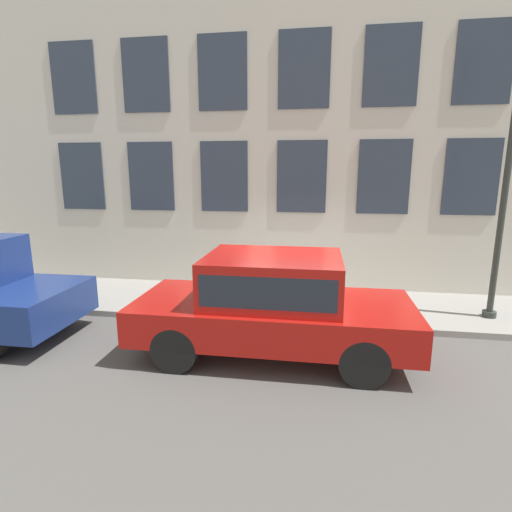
{
  "coord_description": "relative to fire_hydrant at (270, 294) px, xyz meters",
  "views": [
    {
      "loc": [
        -7.41,
        -0.44,
        3.04
      ],
      "look_at": [
        0.68,
        0.84,
        1.28
      ],
      "focal_mm": 28.0,
      "sensor_mm": 36.0,
      "label": 1
    }
  ],
  "objects": [
    {
      "name": "ground_plane",
      "position": [
        -0.58,
        -0.52,
        -0.49
      ],
      "size": [
        80.0,
        80.0,
        0.0
      ],
      "primitive_type": "plane",
      "color": "#514F4C"
    },
    {
      "name": "person",
      "position": [
        0.2,
        0.63,
        0.45
      ],
      "size": [
        0.33,
        0.22,
        1.35
      ],
      "rotation": [
        0.0,
        0.0,
        1.8
      ],
      "color": "navy",
      "rests_on": "sidewalk"
    },
    {
      "name": "parked_car_red_near",
      "position": [
        -1.73,
        -0.26,
        0.45
      ],
      "size": [
        1.94,
        4.54,
        1.7
      ],
      "color": "black",
      "rests_on": "ground_plane"
    },
    {
      "name": "fire_hydrant",
      "position": [
        0.0,
        0.0,
        0.0
      ],
      "size": [
        0.33,
        0.44,
        0.71
      ],
      "color": "gray",
      "rests_on": "sidewalk"
    },
    {
      "name": "sidewalk",
      "position": [
        0.66,
        -0.52,
        -0.42
      ],
      "size": [
        2.48,
        60.0,
        0.13
      ],
      "color": "gray",
      "rests_on": "ground_plane"
    },
    {
      "name": "building_facade",
      "position": [
        2.05,
        -0.52,
        3.14
      ],
      "size": [
        0.33,
        40.0,
        7.24
      ],
      "color": "beige",
      "rests_on": "ground_plane"
    }
  ]
}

